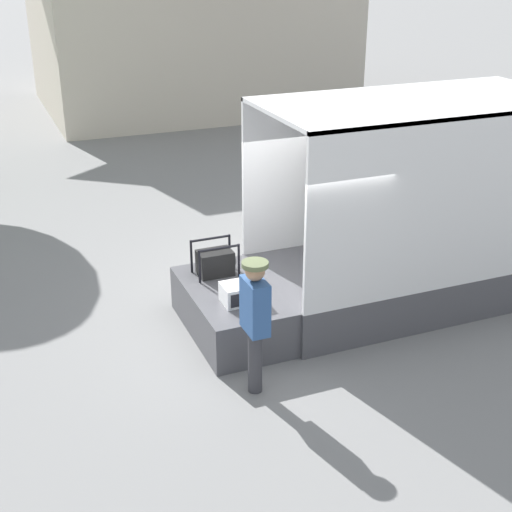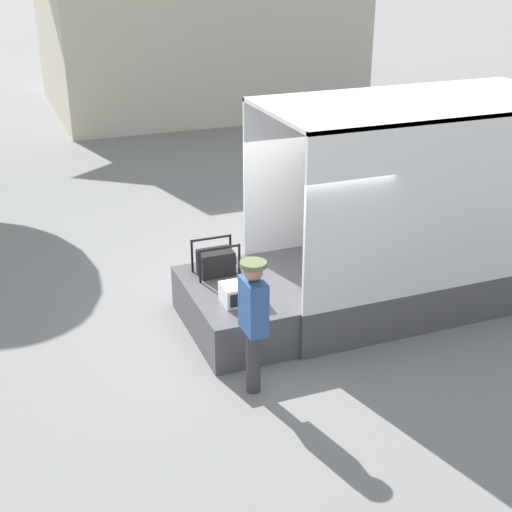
% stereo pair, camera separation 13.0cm
% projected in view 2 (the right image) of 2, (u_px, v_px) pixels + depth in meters
% --- Properties ---
extents(ground_plane, '(160.00, 160.00, 0.00)m').
position_uv_depth(ground_plane, '(270.00, 323.00, 10.65)').
color(ground_plane, gray).
extents(box_truck, '(6.55, 2.24, 3.16)m').
position_uv_depth(box_truck, '(492.00, 230.00, 11.57)').
color(box_truck, '#B2B2B7').
rests_on(box_truck, ground).
extents(tailgate_deck, '(1.21, 2.13, 0.68)m').
position_uv_depth(tailgate_deck, '(232.00, 310.00, 10.31)').
color(tailgate_deck, '#4C4C51').
rests_on(tailgate_deck, ground).
extents(microwave, '(0.52, 0.39, 0.27)m').
position_uv_depth(microwave, '(241.00, 293.00, 9.75)').
color(microwave, white).
rests_on(microwave, tailgate_deck).
extents(portable_generator, '(0.64, 0.43, 0.52)m').
position_uv_depth(portable_generator, '(217.00, 262.00, 10.56)').
color(portable_generator, black).
rests_on(portable_generator, tailgate_deck).
extents(worker_person, '(0.32, 0.44, 1.79)m').
position_uv_depth(worker_person, '(253.00, 313.00, 8.60)').
color(worker_person, '#38383D').
rests_on(worker_person, ground).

